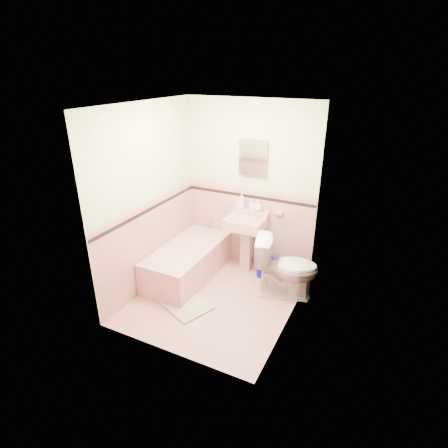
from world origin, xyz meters
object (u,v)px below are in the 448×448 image
at_px(bathtub, 188,263).
at_px(sink, 245,245).
at_px(medicine_cabinet, 253,158).
at_px(toilet, 286,267).
at_px(bucket, 265,267).
at_px(shoe, 174,297).
at_px(soap_bottle_mid, 252,205).
at_px(soap_bottle_right, 258,206).
at_px(soap_bottle_left, 242,201).

height_order(bathtub, sink, sink).
distance_m(medicine_cabinet, toilet, 1.58).
xyz_separation_m(bathtub, bucket, (1.01, 0.51, -0.08)).
bearing_deg(shoe, bathtub, 97.29).
xyz_separation_m(soap_bottle_mid, soap_bottle_right, (0.10, 0.00, -0.00)).
distance_m(soap_bottle_left, soap_bottle_mid, 0.16).
height_order(toilet, bucket, toilet).
distance_m(toilet, bucket, 0.59).
height_order(soap_bottle_mid, toilet, soap_bottle_mid).
bearing_deg(toilet, medicine_cabinet, 39.14).
bearing_deg(soap_bottle_right, soap_bottle_mid, 180.00).
bearing_deg(toilet, soap_bottle_right, 36.19).
bearing_deg(soap_bottle_left, medicine_cabinet, 11.61).
xyz_separation_m(bathtub, soap_bottle_mid, (0.69, 0.71, 0.79)).
xyz_separation_m(bucket, shoe, (-0.85, -1.13, -0.08)).
distance_m(medicine_cabinet, bucket, 1.61).
height_order(sink, shoe, sink).
height_order(medicine_cabinet, soap_bottle_left, medicine_cabinet).
height_order(soap_bottle_left, toilet, soap_bottle_left).
bearing_deg(soap_bottle_left, sink, -50.95).
bearing_deg(soap_bottle_right, toilet, -39.46).
bearing_deg(medicine_cabinet, soap_bottle_right, -15.08).
distance_m(soap_bottle_left, bucket, 1.04).
bearing_deg(shoe, soap_bottle_mid, 61.02).
bearing_deg(toilet, sink, 51.05).
bearing_deg(bathtub, soap_bottle_right, 41.90).
bearing_deg(bathtub, toilet, 7.59).
xyz_separation_m(bathtub, medicine_cabinet, (0.68, 0.74, 1.47)).
relative_size(soap_bottle_mid, bucket, 0.62).
bearing_deg(medicine_cabinet, shoe, -111.07).
bearing_deg(soap_bottle_right, shoe, -115.54).
xyz_separation_m(soap_bottle_mid, toilet, (0.73, -0.52, -0.59)).
bearing_deg(medicine_cabinet, soap_bottle_mid, -63.60).
relative_size(sink, soap_bottle_mid, 4.94).
bearing_deg(bathtub, soap_bottle_left, 53.05).
relative_size(sink, toilet, 1.03).
bearing_deg(sink, soap_bottle_mid, 85.27).
height_order(soap_bottle_left, soap_bottle_right, soap_bottle_left).
distance_m(bathtub, shoe, 0.66).
relative_size(medicine_cabinet, soap_bottle_right, 2.64).
xyz_separation_m(soap_bottle_left, soap_bottle_mid, (0.16, 0.00, -0.03)).
bearing_deg(sink, soap_bottle_right, 58.26).
height_order(bathtub, medicine_cabinet, medicine_cabinet).
distance_m(soap_bottle_right, bucket, 0.92).
xyz_separation_m(sink, soap_bottle_left, (-0.15, 0.18, 0.61)).
xyz_separation_m(toilet, shoe, (-1.27, -0.81, -0.36)).
distance_m(bathtub, medicine_cabinet, 1.78).
xyz_separation_m(medicine_cabinet, soap_bottle_right, (0.11, -0.03, -0.69)).
xyz_separation_m(sink, soap_bottle_right, (0.11, 0.18, 0.58)).
relative_size(bathtub, sink, 1.73).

